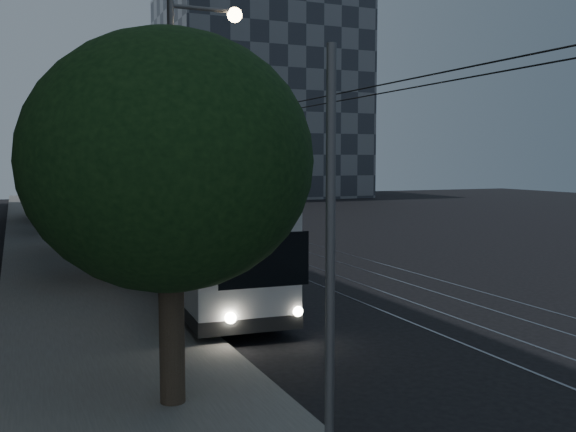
# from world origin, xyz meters

# --- Properties ---
(ground) EXTENTS (120.00, 120.00, 0.00)m
(ground) POSITION_xyz_m (0.00, 0.00, 0.00)
(ground) COLOR black
(ground) RESTS_ON ground
(sidewalk) EXTENTS (5.00, 90.00, 0.15)m
(sidewalk) POSITION_xyz_m (-7.50, 20.00, 0.07)
(sidewalk) COLOR slate
(sidewalk) RESTS_ON ground
(tram_rails) EXTENTS (4.52, 90.00, 0.02)m
(tram_rails) POSITION_xyz_m (2.50, 20.00, 0.01)
(tram_rails) COLOR #9B9BA4
(tram_rails) RESTS_ON ground
(overhead_wires) EXTENTS (2.23, 90.00, 6.00)m
(overhead_wires) POSITION_xyz_m (-4.97, 20.00, 3.47)
(overhead_wires) COLOR black
(overhead_wires) RESTS_ON ground
(building_distant_right) EXTENTS (22.00, 18.00, 24.00)m
(building_distant_right) POSITION_xyz_m (18.00, 55.00, 12.00)
(building_distant_right) COLOR #31373F
(building_distant_right) RESTS_ON ground
(trolleybus) EXTENTS (3.20, 12.38, 5.63)m
(trolleybus) POSITION_xyz_m (-4.10, 1.88, 1.69)
(trolleybus) COLOR #B9B9BB
(trolleybus) RESTS_ON ground
(pickup_silver) EXTENTS (3.60, 6.38, 1.68)m
(pickup_silver) POSITION_xyz_m (-2.82, 9.88, 0.84)
(pickup_silver) COLOR #9B9EA2
(pickup_silver) RESTS_ON ground
(car_white_a) EXTENTS (2.70, 3.96, 1.25)m
(car_white_a) POSITION_xyz_m (-3.80, 19.00, 0.63)
(car_white_a) COLOR #B3B3B7
(car_white_a) RESTS_ON ground
(car_white_b) EXTENTS (3.09, 5.18, 1.41)m
(car_white_b) POSITION_xyz_m (-3.82, 21.54, 0.70)
(car_white_b) COLOR silver
(car_white_b) RESTS_ON ground
(car_white_c) EXTENTS (1.74, 3.98, 1.27)m
(car_white_c) POSITION_xyz_m (-4.15, 28.31, 0.64)
(car_white_c) COLOR #BABABF
(car_white_c) RESTS_ON ground
(car_white_d) EXTENTS (2.84, 4.69, 1.49)m
(car_white_d) POSITION_xyz_m (-2.70, 34.05, 0.75)
(car_white_d) COLOR #B4B5B9
(car_white_d) RESTS_ON ground
(tree_0) EXTENTS (4.93, 4.93, 6.57)m
(tree_0) POSITION_xyz_m (-7.00, -7.30, 4.34)
(tree_0) COLOR #31261B
(tree_0) RESTS_ON ground
(tree_1) EXTENTS (5.03, 5.03, 7.12)m
(tree_1) POSITION_xyz_m (-6.52, 6.00, 4.84)
(tree_1) COLOR #31261B
(tree_1) RESTS_ON ground
(tree_2) EXTENTS (5.16, 5.16, 7.20)m
(tree_2) POSITION_xyz_m (-6.50, 12.88, 4.86)
(tree_2) COLOR #31261B
(tree_2) RESTS_ON ground
(tree_3) EXTENTS (5.76, 5.76, 7.61)m
(tree_3) POSITION_xyz_m (-6.50, 22.00, 5.01)
(tree_3) COLOR #31261B
(tree_3) RESTS_ON ground
(tree_4) EXTENTS (4.79, 4.79, 6.22)m
(tree_4) POSITION_xyz_m (-7.00, 28.67, 4.05)
(tree_4) COLOR #31261B
(tree_4) RESTS_ON ground
(tree_5) EXTENTS (5.05, 5.05, 6.54)m
(tree_5) POSITION_xyz_m (-6.50, 33.00, 4.25)
(tree_5) COLOR #31261B
(tree_5) RESTS_ON ground
(streetlamp_near) EXTENTS (2.23, 0.44, 9.08)m
(streetlamp_near) POSITION_xyz_m (-4.80, 0.23, 5.52)
(streetlamp_near) COLOR #5B5B5D
(streetlamp_near) RESTS_ON ground
(streetlamp_far) EXTENTS (2.31, 0.44, 9.46)m
(streetlamp_far) POSITION_xyz_m (-5.39, 20.79, 5.73)
(streetlamp_far) COLOR #5B5B5D
(streetlamp_far) RESTS_ON ground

